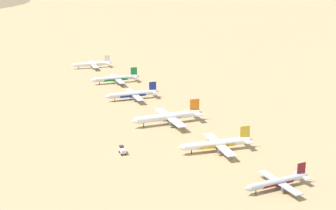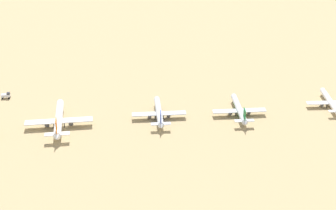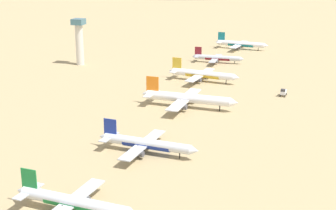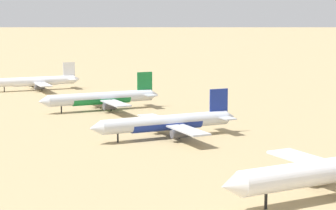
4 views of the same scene
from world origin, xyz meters
TOP-DOWN VIEW (x-y plane):
  - ground_plane at (0.00, 0.00)m, footprint 1839.19×1839.19m
  - parked_jet_0 at (-4.00, -155.45)m, footprint 34.82×28.44m
  - parked_jet_1 at (-4.02, -99.30)m, footprint 38.07×31.02m
  - parked_jet_2 at (1.24, -53.38)m, footprint 38.05×31.00m
  - parked_jet_3 at (2.17, 2.70)m, footprint 45.76×37.18m
  - parked_jet_4 at (-1.25, 51.63)m, footprint 41.13×33.62m
  - parked_jet_5 at (-2.16, 100.43)m, footprint 33.54×27.15m
  - service_truck at (43.17, 34.01)m, footprint 3.14×5.40m

SIDE VIEW (x-z plane):
  - ground_plane at x=0.00m, z-range 0.00..0.00m
  - service_truck at x=43.17m, z-range 0.13..4.03m
  - parked_jet_5 at x=-2.16m, z-range -1.62..8.08m
  - parked_jet_0 at x=-4.00m, z-range -1.68..8.37m
  - parked_jet_2 at x=1.24m, z-range -1.84..9.13m
  - parked_jet_1 at x=-4.02m, z-range -1.84..9.14m
  - parked_jet_4 at x=-1.25m, z-range -1.99..9.90m
  - parked_jet_3 at x=2.17m, z-range -2.15..11.04m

